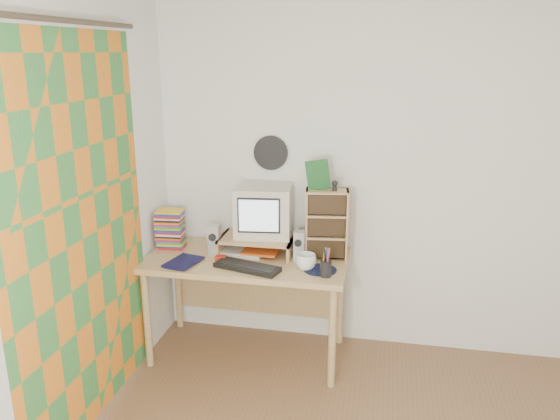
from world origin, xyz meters
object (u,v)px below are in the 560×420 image
at_px(keyboard, 247,267).
at_px(diary, 172,258).
at_px(mug, 306,262).
at_px(dvd_stack, 170,230).
at_px(desk, 249,272).
at_px(cd_rack, 327,224).
at_px(crt_monitor, 263,211).

distance_m(keyboard, diary, 0.54).
relative_size(keyboard, mug, 3.27).
bearing_deg(diary, dvd_stack, 125.78).
height_order(desk, keyboard, keyboard).
distance_m(desk, dvd_stack, 0.65).
height_order(keyboard, diary, diary).
bearing_deg(dvd_stack, keyboard, -29.40).
bearing_deg(dvd_stack, diary, -71.93).
xyz_separation_m(cd_rack, diary, (-1.02, -0.29, -0.22)).
distance_m(dvd_stack, diary, 0.31).
height_order(keyboard, mug, mug).
bearing_deg(dvd_stack, mug, -17.21).
bearing_deg(cd_rack, crt_monitor, 169.36).
relative_size(desk, dvd_stack, 5.20).
height_order(cd_rack, mug, cd_rack).
bearing_deg(dvd_stack, crt_monitor, -0.31).
height_order(desk, dvd_stack, dvd_stack).
xyz_separation_m(desk, crt_monitor, (0.09, 0.09, 0.43)).
relative_size(dvd_stack, cd_rack, 0.56).
distance_m(cd_rack, mug, 0.33).
height_order(crt_monitor, diary, crt_monitor).
relative_size(cd_rack, diary, 2.10).
relative_size(desk, cd_rack, 2.90).
bearing_deg(keyboard, dvd_stack, 171.38).
relative_size(desk, crt_monitor, 3.74).
distance_m(cd_rack, diary, 1.09).
bearing_deg(dvd_stack, cd_rack, -3.56).
height_order(desk, diary, diary).
distance_m(desk, diary, 0.56).
relative_size(desk, mug, 10.34).
bearing_deg(keyboard, mug, 26.56).
xyz_separation_m(crt_monitor, mug, (0.35, -0.28, -0.24)).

